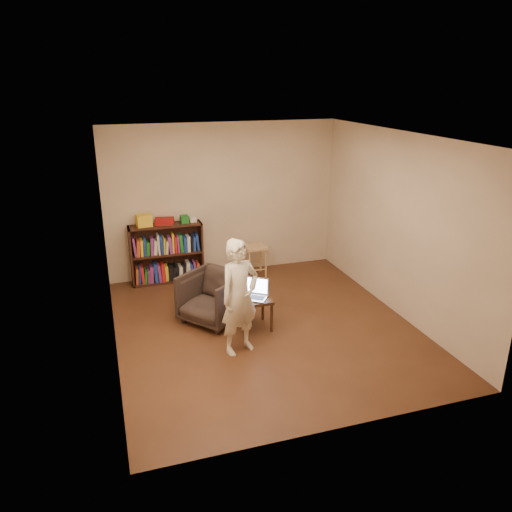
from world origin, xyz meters
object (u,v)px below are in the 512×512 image
object	(u,v)px
bookshelf	(167,256)
stool	(255,252)
side_table	(254,303)
armchair	(213,297)
laptop	(255,293)
person	(240,297)

from	to	relation	value
bookshelf	stool	size ratio (longest dim) A/B	2.23
stool	side_table	xyz separation A→B (m)	(-0.60, -1.85, -0.06)
armchair	side_table	size ratio (longest dim) A/B	1.75
bookshelf	laptop	xyz separation A→B (m)	(0.91, -2.04, 0.07)
bookshelf	person	size ratio (longest dim) A/B	0.81
bookshelf	stool	bearing A→B (deg)	-7.97
armchair	person	distance (m)	1.00
side_table	person	world-z (taller)	person
stool	person	xyz separation A→B (m)	(-0.96, -2.39, 0.30)
bookshelf	stool	distance (m)	1.51
stool	bookshelf	bearing A→B (deg)	172.03
stool	person	bearing A→B (deg)	-111.86
bookshelf	side_table	bearing A→B (deg)	-66.65
armchair	person	world-z (taller)	person
bookshelf	person	bearing A→B (deg)	-78.35
bookshelf	person	distance (m)	2.67
bookshelf	person	xyz separation A→B (m)	(0.54, -2.60, 0.30)
laptop	person	bearing A→B (deg)	-87.42
stool	person	size ratio (longest dim) A/B	0.36
stool	armchair	size ratio (longest dim) A/B	0.69
stool	laptop	xyz separation A→B (m)	(-0.59, -1.83, 0.07)
person	bookshelf	bearing A→B (deg)	81.14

